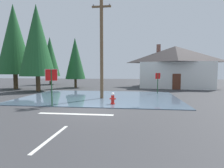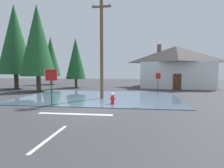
% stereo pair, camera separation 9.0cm
% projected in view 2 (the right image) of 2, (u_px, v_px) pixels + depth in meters
% --- Properties ---
extents(ground_plane, '(80.00, 80.00, 0.10)m').
position_uv_depth(ground_plane, '(87.00, 110.00, 11.45)').
color(ground_plane, '#38383A').
extents(flood_puddle, '(13.59, 9.16, 0.05)m').
position_uv_depth(flood_puddle, '(100.00, 97.00, 16.27)').
color(flood_puddle, '#4C6075').
rests_on(flood_puddle, ground).
extents(lane_stop_bar, '(4.27, 0.33, 0.01)m').
position_uv_depth(lane_stop_bar, '(75.00, 114.00, 10.08)').
color(lane_stop_bar, silver).
rests_on(lane_stop_bar, ground).
extents(lane_center_stripe, '(0.19, 2.74, 0.01)m').
position_uv_depth(lane_center_stripe, '(50.00, 138.00, 6.55)').
color(lane_center_stripe, silver).
rests_on(lane_center_stripe, ground).
extents(stop_sign_near, '(0.74, 0.32, 2.52)m').
position_uv_depth(stop_sign_near, '(51.00, 80.00, 11.96)').
color(stop_sign_near, '#1E4C28').
rests_on(stop_sign_near, ground).
extents(fire_hydrant, '(0.44, 0.37, 0.87)m').
position_uv_depth(fire_hydrant, '(113.00, 99.00, 12.81)').
color(fire_hydrant, red).
rests_on(fire_hydrant, ground).
extents(utility_pole, '(1.60, 0.28, 8.28)m').
position_uv_depth(utility_pole, '(102.00, 48.00, 15.19)').
color(utility_pole, brown).
rests_on(utility_pole, ground).
extents(stop_sign_far, '(0.58, 0.31, 2.17)m').
position_uv_depth(stop_sign_far, '(158.00, 79.00, 18.63)').
color(stop_sign_far, '#1E4C28').
rests_on(stop_sign_far, ground).
extents(house, '(10.84, 8.17, 6.31)m').
position_uv_depth(house, '(175.00, 66.00, 25.79)').
color(house, silver).
rests_on(house, ground).
extents(pine_tree_tall_left, '(4.33, 4.33, 10.82)m').
position_uv_depth(pine_tree_tall_left, '(15.00, 40.00, 23.17)').
color(pine_tree_tall_left, '#4C3823').
rests_on(pine_tree_tall_left, ground).
extents(pine_tree_mid_left, '(2.76, 2.76, 6.90)m').
position_uv_depth(pine_tree_mid_left, '(76.00, 59.00, 25.13)').
color(pine_tree_mid_left, '#4C3823').
rests_on(pine_tree_mid_left, ground).
extents(pine_tree_short_left, '(3.24, 3.24, 8.09)m').
position_uv_depth(pine_tree_short_left, '(51.00, 57.00, 30.81)').
color(pine_tree_short_left, '#4C3823').
rests_on(pine_tree_short_left, ground).
extents(pine_tree_far_center, '(3.96, 3.96, 9.90)m').
position_uv_depth(pine_tree_far_center, '(37.00, 41.00, 20.69)').
color(pine_tree_far_center, '#4C3823').
rests_on(pine_tree_far_center, ground).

